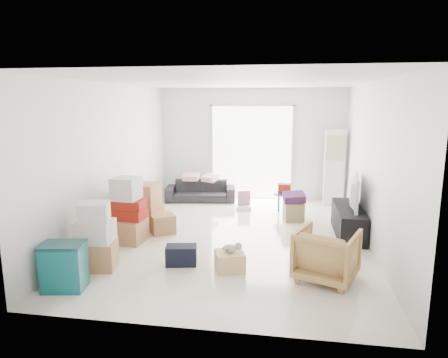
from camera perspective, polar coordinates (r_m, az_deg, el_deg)
room_shell at (r=6.89m, az=1.72°, el=2.44°), size 4.98×6.48×3.18m
sliding_door at (r=9.84m, az=3.96°, el=4.36°), size 2.10×0.04×2.33m
ac_tower at (r=9.58m, az=15.44°, el=1.59°), size 0.45×0.30×1.75m
tv_console at (r=7.60m, az=17.34°, el=-5.73°), size 0.45×1.51×0.50m
television at (r=7.52m, az=17.47°, el=-3.41°), size 0.71×1.08×0.13m
sofa at (r=9.70m, az=-3.38°, el=-1.21°), size 1.73×0.72×0.65m
pillow_left at (r=9.72m, az=-4.79°, el=1.15°), size 0.42×0.34×0.13m
pillow_right at (r=9.55m, az=-2.00°, el=0.97°), size 0.43×0.40×0.12m
armchair at (r=5.61m, az=14.48°, el=-10.11°), size 0.96×0.93×0.77m
storage_bins at (r=5.59m, az=-21.89°, el=-11.51°), size 0.59×0.46×0.61m
box_stack_a at (r=6.05m, az=-17.84°, el=-8.19°), size 0.61×0.54×0.98m
box_stack_b at (r=7.04m, az=-13.64°, el=-4.87°), size 0.63×0.58×1.12m
box_stack_c at (r=7.73m, az=-11.23°, el=-3.86°), size 0.66×0.59×0.86m
loose_box at (r=7.47m, az=-8.79°, el=-6.29°), size 0.57×0.57×0.35m
duffel_bag at (r=6.03m, az=-6.13°, el=-10.76°), size 0.49×0.35×0.29m
ottoman at (r=8.23m, az=9.89°, el=-4.57°), size 0.44×0.44×0.38m
blanket at (r=8.16m, az=9.95°, el=-2.81°), size 0.47×0.47×0.14m
kids_table at (r=8.89m, az=8.60°, el=-1.81°), size 0.46×0.46×0.60m
toy_walker at (r=8.97m, az=2.83°, el=-3.63°), size 0.37×0.35×0.41m
wood_crate at (r=5.83m, az=0.82°, el=-11.61°), size 0.50×0.50×0.26m
plush_bunny at (r=5.76m, az=1.14°, el=-9.80°), size 0.28×0.17×0.14m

